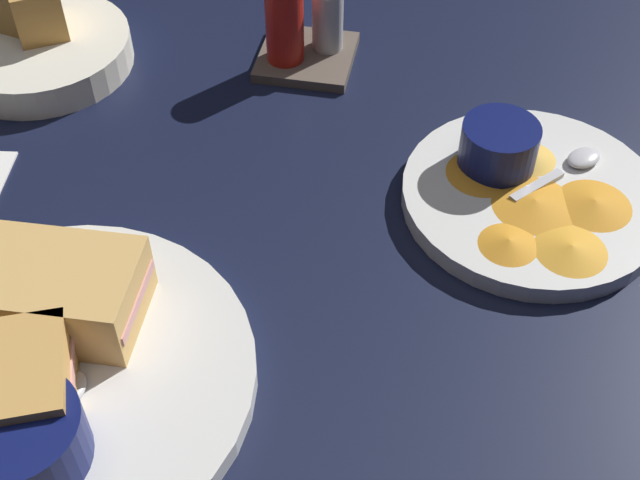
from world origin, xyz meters
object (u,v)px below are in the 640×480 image
Objects in this scene: ramekin_light_gravy at (499,145)px; spoon_by_gravy_ramekin at (573,164)px; condiment_caddy at (302,32)px; plate_sandwich_main at (52,380)px; ramekin_dark_sauce at (19,439)px; spoon_by_dark_ramekin at (78,375)px; bread_basket_rear at (37,42)px; plate_chips_companion at (531,197)px; sandwich_half_near at (45,290)px.

ramekin_light_gravy is 6.53cm from spoon_by_gravy_ramekin.
ramekin_light_gravy is at bearing -34.87° from condiment_caddy.
plate_sandwich_main is 3.43× the size of ramekin_dark_sauce.
spoon_by_dark_ramekin is 39.52cm from bread_basket_rear.
ramekin_dark_sauce is 0.80× the size of spoon_by_dark_ramekin.
ramekin_dark_sauce is 0.38× the size of plate_chips_companion.
spoon_by_gravy_ramekin is at bearing 31.90° from sandwich_half_near.
ramekin_dark_sauce is 42.26cm from plate_chips_companion.
ramekin_dark_sauce is at bearing -74.35° from sandwich_half_near.
plate_chips_companion is (28.93, 23.89, -1.16)cm from spoon_by_dark_ramekin.
plate_sandwich_main is at bearing -141.40° from spoon_by_gravy_ramekin.
spoon_by_gravy_ramekin is at bearing 40.37° from spoon_by_dark_ramekin.
spoon_by_dark_ramekin is 1.05× the size of condiment_caddy.
spoon_by_gravy_ramekin is 50.86cm from bread_basket_rear.
spoon_by_dark_ramekin is at bearing -99.49° from condiment_caddy.
plate_chips_companion is at bearing -13.34° from bread_basket_rear.
sandwich_half_near is 36.69cm from ramekin_light_gravy.
condiment_caddy is (24.88, 4.77, 1.08)cm from bread_basket_rear.
ramekin_dark_sauce is 46.76cm from spoon_by_gravy_ramekin.
plate_sandwich_main is 1.31× the size of plate_chips_companion.
spoon_by_gravy_ramekin is (34.08, 27.21, 1.16)cm from plate_sandwich_main.
plate_chips_companion is at bearing 30.08° from sandwich_half_near.
spoon_by_gravy_ramekin is at bearing 45.32° from ramekin_dark_sauce.
plate_chips_companion is at bearing 39.55° from spoon_by_dark_ramekin.
plate_sandwich_main is at bearing 101.53° from ramekin_dark_sauce.
condiment_caddy is (-19.13, 13.33, -0.28)cm from ramekin_light_gravy.
plate_chips_companion is 48.47cm from bread_basket_rear.
plate_sandwich_main is 43.63cm from spoon_by_gravy_ramekin.
spoon_by_dark_ramekin is 1.57× the size of ramekin_light_gravy.
plate_chips_companion is 1.19× the size of bread_basket_rear.
ramekin_light_gravy is at bearing -11.01° from bread_basket_rear.
ramekin_dark_sauce is 1.26× the size of ramekin_light_gravy.
ramekin_dark_sauce is (1.23, -6.02, 2.97)cm from plate_sandwich_main.
sandwich_half_near is 6.56cm from spoon_by_dark_ramekin.
bread_basket_rear reaches higher than plate_chips_companion.
condiment_caddy is at bearing 153.61° from spoon_by_gravy_ramekin.
plate_sandwich_main is at bearing -136.44° from ramekin_light_gravy.
bread_basket_rear is at bearing 166.66° from plate_chips_companion.
ramekin_light_gravy is at bearing 36.08° from sandwich_half_near.
bread_basket_rear is (-17.40, 41.05, -1.44)cm from ramekin_dark_sauce.
ramekin_dark_sauce is 0.84× the size of condiment_caddy.
sandwich_half_near reaches higher than plate_chips_companion.
bread_basket_rear reaches higher than spoon_by_dark_ramekin.
plate_sandwich_main is 6.09cm from sandwich_half_near.
spoon_by_gravy_ramekin is at bearing 6.76° from ramekin_light_gravy.
plate_sandwich_main is at bearing -142.40° from plate_chips_companion.
plate_sandwich_main is 2.01× the size of sandwich_half_near.
ramekin_dark_sauce reaches higher than spoon_by_dark_ramekin.
spoon_by_dark_ramekin is at bearing -1.06° from plate_sandwich_main.
sandwich_half_near is at bearing -148.10° from spoon_by_gravy_ramekin.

